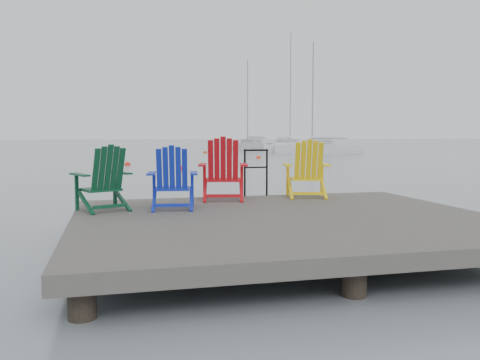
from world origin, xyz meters
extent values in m
plane|color=slate|center=(0.00, 0.00, 0.00)|extent=(400.00, 400.00, 0.00)
cube|color=#2C2927|center=(0.00, 0.00, 0.40)|extent=(6.00, 5.00, 0.20)
cylinder|color=black|center=(-2.70, -2.20, -0.30)|extent=(0.26, 0.26, 1.20)
cylinder|color=black|center=(0.00, -2.20, -0.30)|extent=(0.26, 0.26, 1.20)
cylinder|color=black|center=(-2.70, 2.20, -0.30)|extent=(0.26, 0.26, 1.20)
cylinder|color=black|center=(0.00, 2.20, -0.30)|extent=(0.26, 0.26, 1.20)
cylinder|color=black|center=(2.70, 2.20, -0.30)|extent=(0.26, 0.26, 1.20)
cylinder|color=black|center=(0.03, 2.45, 0.95)|extent=(0.04, 0.04, 0.90)
cylinder|color=black|center=(0.47, 2.45, 0.95)|extent=(0.04, 0.04, 0.90)
cylinder|color=black|center=(0.25, 2.45, 1.38)|extent=(0.48, 0.04, 0.04)
cylinder|color=black|center=(0.25, 2.45, 1.05)|extent=(0.44, 0.03, 0.03)
cube|color=#0B3D23|center=(-2.60, 1.25, 0.82)|extent=(0.67, 0.64, 0.04)
cube|color=#0B3D23|center=(-2.96, 1.31, 0.78)|extent=(0.06, 0.06, 0.56)
cube|color=#0B3D23|center=(-2.39, 1.55, 0.78)|extent=(0.06, 0.06, 0.56)
cube|color=#0B3D23|center=(-2.90, 1.10, 1.07)|extent=(0.34, 0.60, 0.03)
cube|color=#0B3D23|center=(-2.28, 1.37, 1.07)|extent=(0.34, 0.60, 0.03)
cube|color=#0B3D23|center=(-2.47, 0.96, 1.15)|extent=(0.55, 0.42, 0.68)
cube|color=#1126B1|center=(-1.49, 1.16, 0.82)|extent=(0.58, 0.53, 0.04)
cube|color=#1126B1|center=(-1.77, 1.40, 0.77)|extent=(0.05, 0.05, 0.55)
cube|color=#1126B1|center=(-1.16, 1.31, 0.77)|extent=(0.05, 0.05, 0.55)
cube|color=#1126B1|center=(-1.82, 1.19, 1.06)|extent=(0.20, 0.61, 0.03)
cube|color=#1126B1|center=(-1.16, 1.10, 1.06)|extent=(0.20, 0.61, 0.03)
cube|color=#1126B1|center=(-1.53, 0.85, 1.15)|extent=(0.51, 0.32, 0.67)
cube|color=red|center=(-0.47, 2.10, 0.86)|extent=(0.68, 0.63, 0.04)
cube|color=red|center=(-0.76, 2.38, 0.81)|extent=(0.06, 0.06, 0.62)
cube|color=red|center=(-0.08, 2.24, 0.81)|extent=(0.06, 0.06, 0.62)
cube|color=red|center=(-0.84, 2.16, 1.13)|extent=(0.27, 0.68, 0.03)
cube|color=red|center=(-0.11, 2.00, 1.13)|extent=(0.27, 0.68, 0.03)
cube|color=red|center=(-0.54, 1.75, 1.23)|extent=(0.59, 0.39, 0.76)
cube|color=yellow|center=(1.14, 2.10, 0.84)|extent=(0.66, 0.62, 0.04)
cube|color=yellow|center=(0.87, 2.38, 0.80)|extent=(0.06, 0.06, 0.59)
cube|color=yellow|center=(1.52, 2.22, 0.80)|extent=(0.06, 0.06, 0.59)
cube|color=yellow|center=(0.79, 2.17, 1.11)|extent=(0.28, 0.65, 0.03)
cube|color=yellow|center=(1.49, 1.99, 1.11)|extent=(0.28, 0.65, 0.03)
cube|color=yellow|center=(1.06, 1.77, 1.20)|extent=(0.57, 0.39, 0.72)
cube|color=silver|center=(12.61, 48.96, 0.25)|extent=(4.70, 7.67, 1.10)
cube|color=#9E9EA3|center=(12.75, 48.62, 0.95)|extent=(2.13, 2.60, 0.55)
cylinder|color=gray|center=(12.46, 49.31, 5.49)|extent=(0.12, 0.12, 9.37)
cube|color=white|center=(17.41, 49.25, 0.25)|extent=(8.18, 9.72, 1.10)
cube|color=#9E9EA3|center=(17.11, 48.84, 0.95)|extent=(3.30, 3.55, 0.55)
cylinder|color=gray|center=(17.72, 49.66, 7.15)|extent=(0.12, 0.12, 12.69)
cube|color=silver|center=(16.26, 38.16, 0.25)|extent=(7.80, 4.99, 1.10)
cube|color=#9E9EA3|center=(16.61, 38.00, 0.95)|extent=(2.67, 2.22, 0.55)
cylinder|color=gray|center=(15.91, 38.32, 5.59)|extent=(0.12, 0.12, 9.57)
sphere|color=red|center=(0.73, 17.69, 0.00)|extent=(0.38, 0.38, 0.38)
sphere|color=red|center=(-1.67, 22.07, 0.00)|extent=(0.35, 0.35, 0.35)
sphere|color=#F52D0E|center=(7.75, 28.35, 0.00)|extent=(0.37, 0.37, 0.37)
sphere|color=#DA470C|center=(5.92, 40.00, 0.00)|extent=(0.40, 0.40, 0.40)
camera|label=1|loc=(-2.39, -6.90, 1.67)|focal=38.00mm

